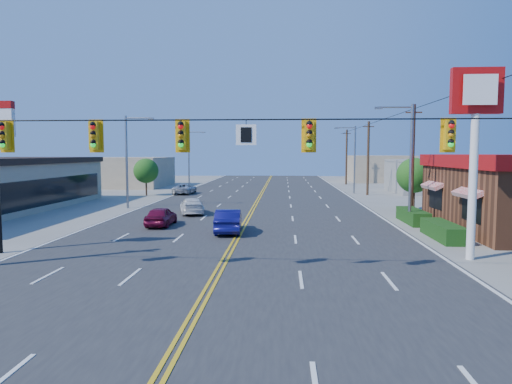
# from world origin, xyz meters

# --- Properties ---
(ground) EXTENTS (160.00, 160.00, 0.00)m
(ground) POSITION_xyz_m (0.00, 0.00, 0.00)
(ground) COLOR gray
(ground) RESTS_ON ground
(road) EXTENTS (20.00, 120.00, 0.06)m
(road) POSITION_xyz_m (0.00, 20.00, 0.03)
(road) COLOR #2D2D30
(road) RESTS_ON ground
(signal_span) EXTENTS (24.32, 0.34, 9.00)m
(signal_span) POSITION_xyz_m (-0.12, 0.00, 4.89)
(signal_span) COLOR #47301E
(signal_span) RESTS_ON ground
(kfc_pylon) EXTENTS (2.20, 0.36, 8.50)m
(kfc_pylon) POSITION_xyz_m (11.00, 4.00, 6.04)
(kfc_pylon) COLOR white
(kfc_pylon) RESTS_ON ground
(streetlight_se) EXTENTS (2.55, 0.25, 8.00)m
(streetlight_se) POSITION_xyz_m (10.79, 14.00, 4.51)
(streetlight_se) COLOR gray
(streetlight_se) RESTS_ON ground
(streetlight_ne) EXTENTS (2.55, 0.25, 8.00)m
(streetlight_ne) POSITION_xyz_m (10.79, 38.00, 4.51)
(streetlight_ne) COLOR gray
(streetlight_ne) RESTS_ON ground
(streetlight_sw) EXTENTS (2.55, 0.25, 8.00)m
(streetlight_sw) POSITION_xyz_m (-10.79, 22.00, 4.51)
(streetlight_sw) COLOR gray
(streetlight_sw) RESTS_ON ground
(streetlight_nw) EXTENTS (2.55, 0.25, 8.00)m
(streetlight_nw) POSITION_xyz_m (-10.79, 48.00, 4.51)
(streetlight_nw) COLOR gray
(streetlight_nw) RESTS_ON ground
(utility_pole_near) EXTENTS (0.28, 0.28, 8.40)m
(utility_pole_near) POSITION_xyz_m (12.20, 18.00, 4.20)
(utility_pole_near) COLOR #47301E
(utility_pole_near) RESTS_ON ground
(utility_pole_mid) EXTENTS (0.28, 0.28, 8.40)m
(utility_pole_mid) POSITION_xyz_m (12.20, 36.00, 4.20)
(utility_pole_mid) COLOR #47301E
(utility_pole_mid) RESTS_ON ground
(utility_pole_far) EXTENTS (0.28, 0.28, 8.40)m
(utility_pole_far) POSITION_xyz_m (12.20, 54.00, 4.20)
(utility_pole_far) COLOR #47301E
(utility_pole_far) RESTS_ON ground
(tree_kfc_rear) EXTENTS (2.94, 2.94, 4.41)m
(tree_kfc_rear) POSITION_xyz_m (13.50, 22.00, 2.93)
(tree_kfc_rear) COLOR #47301E
(tree_kfc_rear) RESTS_ON ground
(tree_west) EXTENTS (2.80, 2.80, 4.20)m
(tree_west) POSITION_xyz_m (-13.00, 34.00, 2.79)
(tree_west) COLOR #47301E
(tree_west) RESTS_ON ground
(bld_east_mid) EXTENTS (12.00, 10.00, 4.00)m
(bld_east_mid) POSITION_xyz_m (22.00, 40.00, 2.00)
(bld_east_mid) COLOR gray
(bld_east_mid) RESTS_ON ground
(bld_west_far) EXTENTS (11.00, 12.00, 4.20)m
(bld_west_far) POSITION_xyz_m (-20.00, 48.00, 2.10)
(bld_west_far) COLOR tan
(bld_west_far) RESTS_ON ground
(bld_east_far) EXTENTS (10.00, 10.00, 4.40)m
(bld_east_far) POSITION_xyz_m (19.00, 62.00, 2.20)
(bld_east_far) COLOR tan
(bld_east_far) RESTS_ON ground
(car_magenta) EXTENTS (1.49, 3.69, 1.26)m
(car_magenta) POSITION_xyz_m (-5.39, 12.26, 0.63)
(car_magenta) COLOR maroon
(car_magenta) RESTS_ON ground
(car_blue) EXTENTS (1.75, 4.31, 1.39)m
(car_blue) POSITION_xyz_m (-0.70, 10.11, 0.69)
(car_blue) COLOR #11105D
(car_blue) RESTS_ON ground
(car_white) EXTENTS (2.77, 4.58, 1.24)m
(car_white) POSITION_xyz_m (-4.58, 18.26, 0.62)
(car_white) COLOR silver
(car_white) RESTS_ON ground
(car_silver) EXTENTS (2.24, 4.45, 1.21)m
(car_silver) POSITION_xyz_m (-8.88, 35.42, 0.60)
(car_silver) COLOR #BABAC0
(car_silver) RESTS_ON ground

